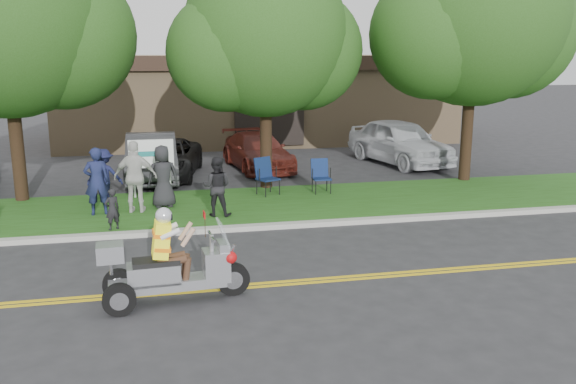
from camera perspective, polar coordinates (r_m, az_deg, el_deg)
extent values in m
plane|color=#28282B|center=(11.88, 1.64, -7.49)|extent=(120.00, 120.00, 0.00)
cube|color=gold|center=(11.35, 2.33, -8.46)|extent=(60.00, 0.10, 0.01)
cube|color=gold|center=(11.50, 2.13, -8.17)|extent=(60.00, 0.10, 0.01)
cube|color=#A8A89E|center=(14.70, -1.15, -3.20)|extent=(60.00, 0.25, 0.12)
cube|color=#224913|center=(16.74, -2.54, -1.21)|extent=(60.00, 4.00, 0.10)
cube|color=#9E7F5B|center=(30.25, -3.15, 8.87)|extent=(18.00, 8.00, 4.00)
cube|color=black|center=(26.18, -1.80, 11.98)|extent=(18.00, 0.30, 0.60)
cylinder|color=#332114|center=(18.33, -24.21, 6.03)|extent=(0.36, 0.36, 4.59)
sphere|color=#234A15|center=(18.25, -25.04, 14.73)|extent=(5.40, 5.40, 5.40)
sphere|color=#234A15|center=(18.30, -20.45, 13.56)|extent=(4.05, 4.05, 4.05)
cylinder|color=#332114|center=(18.40, -2.09, 6.56)|extent=(0.36, 0.36, 4.20)
sphere|color=#234A15|center=(18.29, -2.16, 14.52)|extent=(4.80, 4.80, 4.80)
sphere|color=#234A15|center=(18.82, 1.39, 13.11)|extent=(3.60, 3.60, 3.60)
sphere|color=#234A15|center=(17.92, -5.91, 12.82)|extent=(3.36, 3.36, 3.36)
cylinder|color=#332114|center=(20.33, 16.52, 7.44)|extent=(0.36, 0.36, 4.76)
sphere|color=#234A15|center=(20.29, 17.07, 15.58)|extent=(5.60, 5.60, 5.60)
sphere|color=#234A15|center=(21.22, 19.98, 13.86)|extent=(4.20, 4.20, 4.20)
sphere|color=#234A15|center=(19.45, 13.51, 14.17)|extent=(3.92, 3.92, 3.92)
cylinder|color=silver|center=(17.80, -14.17, 0.90)|extent=(0.06, 0.06, 1.10)
cylinder|color=silver|center=(17.79, -10.95, 1.05)|extent=(0.06, 0.06, 1.10)
cube|color=white|center=(17.64, -12.69, 3.52)|extent=(1.25, 0.06, 0.80)
cylinder|color=black|center=(10.76, -5.15, -8.12)|extent=(0.59, 0.18, 0.58)
cylinder|color=black|center=(10.29, -15.51, -9.70)|extent=(0.55, 0.18, 0.54)
cylinder|color=black|center=(10.93, -15.57, -8.33)|extent=(0.55, 0.18, 0.54)
cube|color=#9C9EA4|center=(10.62, -10.84, -8.39)|extent=(1.86, 0.57, 0.17)
cube|color=#9C9EA4|center=(10.53, -12.46, -7.47)|extent=(0.90, 0.50, 0.34)
cube|color=black|center=(10.46, -12.25, -6.42)|extent=(0.80, 0.46, 0.10)
cube|color=#9C9EA4|center=(10.61, -6.73, -6.80)|extent=(0.47, 0.49, 0.53)
cube|color=silver|center=(10.46, -6.08, -3.86)|extent=(0.22, 0.46, 0.47)
cube|color=#9C9EA4|center=(10.38, -16.31, -5.47)|extent=(0.46, 0.43, 0.29)
sphere|color=#B20C0F|center=(10.47, -5.43, -6.05)|extent=(0.21, 0.21, 0.21)
cube|color=#FFF71A|center=(10.35, -11.77, -4.36)|extent=(0.36, 0.41, 0.63)
sphere|color=silver|center=(10.24, -11.55, -2.18)|extent=(0.28, 0.28, 0.28)
cylinder|color=black|center=(17.68, 2.62, 0.41)|extent=(0.03, 0.03, 0.41)
cylinder|color=black|center=(17.80, 4.02, 0.48)|extent=(0.03, 0.03, 0.41)
cylinder|color=black|center=(18.07, 2.28, 0.69)|extent=(0.03, 0.03, 0.41)
cylinder|color=black|center=(18.18, 3.65, 0.75)|extent=(0.03, 0.03, 0.41)
cube|color=#10214D|center=(17.88, 3.15, 1.26)|extent=(0.52, 0.47, 0.04)
cube|color=#10214D|center=(18.04, 2.97, 2.27)|extent=(0.52, 0.16, 0.56)
cylinder|color=black|center=(17.35, -2.10, 0.23)|extent=(0.03, 0.03, 0.45)
cylinder|color=black|center=(17.63, -0.81, 0.45)|extent=(0.03, 0.03, 0.45)
cylinder|color=black|center=(17.71, -2.95, 0.49)|extent=(0.03, 0.03, 0.45)
cylinder|color=black|center=(17.98, -1.66, 0.69)|extent=(0.03, 0.03, 0.45)
cube|color=#0E1D42|center=(17.62, -1.89, 1.21)|extent=(0.73, 0.70, 0.04)
cube|color=#0E1D42|center=(17.75, -2.35, 2.31)|extent=(0.58, 0.39, 0.61)
imported|color=#181E43|center=(16.11, -17.45, 0.97)|extent=(0.69, 0.51, 1.73)
imported|color=black|center=(15.38, -6.70, 0.52)|extent=(0.87, 0.76, 1.51)
imported|color=beige|center=(16.07, -14.07, 1.39)|extent=(1.14, 0.60, 1.85)
imported|color=#16193F|center=(17.46, -16.81, 1.48)|extent=(0.98, 0.59, 1.47)
imported|color=black|center=(16.47, -11.62, 1.45)|extent=(0.87, 0.63, 1.67)
imported|color=black|center=(14.70, -16.12, -1.55)|extent=(0.43, 0.38, 0.98)
imported|color=#333336|center=(20.62, -12.66, 3.18)|extent=(1.65, 4.61, 1.51)
imported|color=black|center=(21.00, -11.44, 3.07)|extent=(2.87, 4.86, 1.27)
imported|color=#551B13|center=(22.10, -2.87, 3.82)|extent=(2.40, 4.63, 1.28)
imported|color=silver|center=(23.48, 10.39, 4.68)|extent=(3.06, 5.31, 1.70)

